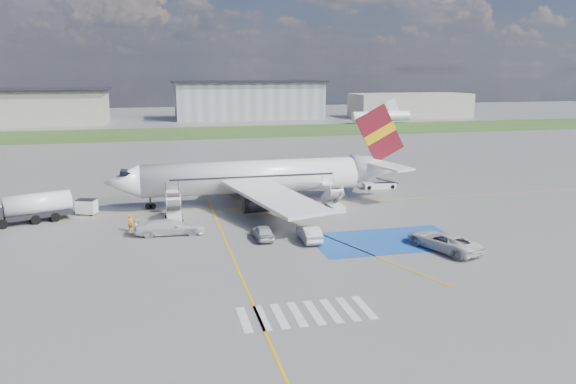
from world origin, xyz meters
The scene contains 23 objects.
ground centered at (0.00, 0.00, 0.00)m, with size 400.00×400.00×0.00m, color #60605E.
grass_strip centered at (0.00, 95.00, 0.01)m, with size 400.00×30.00×0.01m, color #2D4C1E.
taxiway_line_main centered at (0.00, 12.00, 0.01)m, with size 120.00×0.20×0.01m, color gold.
taxiway_line_cross centered at (-5.00, -10.00, 0.01)m, with size 0.20×60.00×0.01m, color gold.
taxiway_line_diag centered at (0.00, 12.00, 0.01)m, with size 0.20×60.00×0.01m, color gold.
staging_box centered at (10.00, -4.00, 0.01)m, with size 14.00×8.00×0.01m, color #1A4CA1.
crosswalk centered at (-1.80, -18.00, 0.01)m, with size 9.00×4.00×0.01m.
terminal_west centered at (-55.00, 130.00, 5.00)m, with size 60.00×22.00×10.00m, color #A29B8C.
terminal_centre centered at (20.00, 135.00, 6.00)m, with size 48.00×18.00×12.00m, color gray.
terminal_east centered at (75.00, 128.00, 4.00)m, with size 40.00×16.00×8.00m, color #A29B8C.
airliner centered at (1.51, 14.00, 3.39)m, with size 36.81×32.95×11.92m.
airstairs_fwd centered at (-9.50, 8.70, 0.62)m, with size 1.90×5.20×3.60m.
airstairs_aft centered at (9.00, 8.70, 0.62)m, with size 1.90×5.20×3.60m.
fuel_tanker centered at (-24.84, 10.96, 1.31)m, with size 9.39×5.42×3.12m.
gpu_cart centered at (-19.03, 13.28, 0.80)m, with size 2.47×2.02×1.78m.
belt_loader centered at (18.85, 19.05, 0.36)m, with size 4.89×2.04×1.44m.
car_silver_a centered at (-1.41, -0.64, 0.70)m, with size 1.66×4.13×1.41m, color #A9ACB0.
car_silver_b centered at (2.83, -2.21, 0.77)m, with size 1.62×4.65×1.53m, color #A5A7AC.
van_white_a centered at (13.97, -7.65, 1.08)m, with size 2.67×5.78×2.17m, color silver.
van_white_b centered at (-10.12, 3.05, 1.01)m, with size 2.10×5.15×2.02m, color silver.
crew_fwd centered at (-13.94, 5.20, 0.83)m, with size 0.61×0.40×1.66m, color orange.
crew_nose centered at (-9.09, 12.96, 0.82)m, with size 0.79×0.62×1.63m, color orange.
crew_aft centered at (5.73, 7.27, 0.94)m, with size 1.10×0.46×1.88m, color orange.
Camera 1 is at (-11.13, -51.93, 16.10)m, focal length 35.00 mm.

